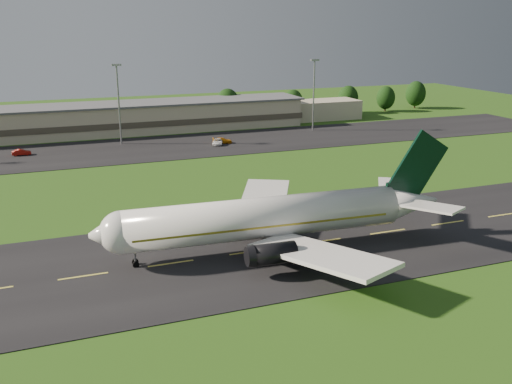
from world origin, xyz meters
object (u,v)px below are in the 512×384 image
object	(u,v)px
service_vehicle_b	(21,152)
service_vehicle_d	(222,141)
service_vehicle_c	(218,142)
airliner	(270,218)
light_mast_east	(314,86)
light_mast_centre	(118,95)
terminal	(117,119)

from	to	relation	value
service_vehicle_b	service_vehicle_d	xyz separation A→B (m)	(48.57, -3.58, 0.02)
service_vehicle_b	service_vehicle_c	size ratio (longest dim) A/B	0.80
service_vehicle_d	airliner	bearing A→B (deg)	177.82
airliner	service_vehicle_c	size ratio (longest dim) A/B	9.65
light_mast_east	service_vehicle_c	world-z (taller)	light_mast_east
light_mast_east	service_vehicle_d	distance (m)	33.82
light_mast_centre	service_vehicle_d	bearing A→B (deg)	-19.66
light_mast_centre	service_vehicle_c	xyz separation A→B (m)	(23.04, -9.85, -11.90)
terminal	service_vehicle_b	world-z (taller)	terminal
service_vehicle_d	light_mast_east	bearing A→B (deg)	-63.67
light_mast_east	service_vehicle_c	size ratio (longest dim) A/B	3.83
terminal	service_vehicle_b	size ratio (longest dim) A/B	33.91
airliner	terminal	world-z (taller)	airliner
light_mast_east	service_vehicle_d	size ratio (longest dim) A/B	4.07
terminal	service_vehicle_d	size ratio (longest dim) A/B	29.01
airliner	service_vehicle_d	distance (m)	73.06
service_vehicle_c	light_mast_east	bearing A→B (deg)	38.69
terminal	service_vehicle_c	world-z (taller)	terminal
airliner	service_vehicle_c	world-z (taller)	airliner
airliner	light_mast_east	distance (m)	92.71
light_mast_centre	service_vehicle_d	distance (m)	28.71
airliner	light_mast_centre	bearing A→B (deg)	99.53
terminal	service_vehicle_d	world-z (taller)	terminal
airliner	service_vehicle_b	distance (m)	81.85
airliner	service_vehicle_b	xyz separation A→B (m)	(-32.91, 74.85, -3.86)
terminal	light_mast_centre	world-z (taller)	light_mast_centre
terminal	light_mast_centre	distance (m)	18.45
light_mast_east	service_vehicle_b	size ratio (longest dim) A/B	4.76
terminal	service_vehicle_d	distance (m)	34.23
airliner	terminal	bearing A→B (deg)	97.63
light_mast_centre	service_vehicle_b	distance (m)	27.28
service_vehicle_b	service_vehicle_c	xyz separation A→B (m)	(47.02, -4.64, 0.03)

